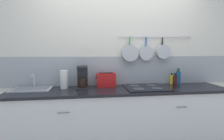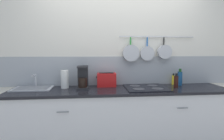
% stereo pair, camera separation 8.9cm
% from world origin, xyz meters
% --- Properties ---
extents(wall_back, '(7.20, 0.16, 2.60)m').
position_xyz_m(wall_back, '(0.00, 0.33, 1.28)').
color(wall_back, silver).
rests_on(wall_back, ground_plane).
extents(cabinet_base, '(2.92, 0.57, 0.90)m').
position_xyz_m(cabinet_base, '(0.00, -0.00, 0.45)').
color(cabinet_base, silver).
rests_on(cabinet_base, ground_plane).
extents(countertop, '(2.96, 0.59, 0.03)m').
position_xyz_m(countertop, '(0.00, 0.00, 0.92)').
color(countertop, black).
rests_on(countertop, cabinet_base).
extents(sink_basin, '(0.50, 0.32, 0.19)m').
position_xyz_m(sink_basin, '(-1.19, 0.12, 0.95)').
color(sink_basin, '#B7BABF').
rests_on(sink_basin, countertop).
extents(paper_towel_roll, '(0.11, 0.11, 0.25)m').
position_xyz_m(paper_towel_roll, '(-0.77, 0.14, 1.06)').
color(paper_towel_roll, white).
rests_on(paper_towel_roll, countertop).
extents(coffee_maker, '(0.16, 0.19, 0.31)m').
position_xyz_m(coffee_maker, '(-0.52, 0.10, 1.07)').
color(coffee_maker, '#262628').
rests_on(coffee_maker, countertop).
extents(toaster, '(0.29, 0.14, 0.20)m').
position_xyz_m(toaster, '(-0.19, 0.19, 1.04)').
color(toaster, red).
rests_on(toaster, countertop).
extents(cooktop, '(0.57, 0.52, 0.01)m').
position_xyz_m(cooktop, '(0.35, 0.02, 0.94)').
color(cooktop, black).
rests_on(cooktop, countertop).
extents(bottle_hot_sauce, '(0.06, 0.06, 0.20)m').
position_xyz_m(bottle_hot_sauce, '(0.78, 0.01, 1.03)').
color(bottle_hot_sauce, '#33140F').
rests_on(bottle_hot_sauce, countertop).
extents(bottle_vinegar, '(0.05, 0.05, 0.17)m').
position_xyz_m(bottle_vinegar, '(0.85, 0.24, 1.01)').
color(bottle_vinegar, yellow).
rests_on(bottle_vinegar, countertop).
extents(bottle_sesame_oil, '(0.07, 0.07, 0.25)m').
position_xyz_m(bottle_sesame_oil, '(0.92, 0.18, 1.05)').
color(bottle_sesame_oil, navy).
rests_on(bottle_sesame_oil, countertop).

